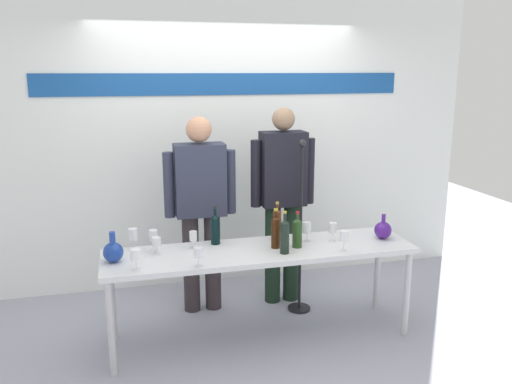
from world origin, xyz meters
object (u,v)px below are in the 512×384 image
at_px(wine_glass_left_2, 153,235).
at_px(wine_glass_right_2, 333,228).
at_px(wine_bottle_3, 285,236).
at_px(wine_glass_left_3, 133,235).
at_px(wine_bottle_2, 297,232).
at_px(wine_glass_left_5, 156,242).
at_px(microphone_stand, 300,255).
at_px(wine_glass_left_1, 136,255).
at_px(wine_bottle_4, 277,223).
at_px(wine_bottle_0, 215,228).
at_px(display_table, 261,256).
at_px(decanter_blue_right, 383,230).
at_px(presenter_left, 201,202).
at_px(wine_glass_left_0, 193,237).
at_px(wine_glass_right_0, 344,236).
at_px(wine_glass_right_1, 307,228).
at_px(decanter_blue_left, 113,251).
at_px(wine_bottle_1, 276,231).
at_px(wine_glass_left_4, 198,253).
at_px(presenter_right, 283,194).

height_order(wine_glass_left_2, wine_glass_right_2, wine_glass_left_2).
distance_m(wine_bottle_3, wine_glass_left_3, 1.15).
xyz_separation_m(wine_bottle_2, wine_glass_left_5, (-1.06, 0.12, -0.03)).
bearing_deg(microphone_stand, wine_glass_left_1, -157.11).
xyz_separation_m(wine_bottle_2, wine_bottle_3, (-0.14, -0.11, 0.01)).
bearing_deg(wine_bottle_4, wine_bottle_2, -64.59).
height_order(wine_bottle_0, microphone_stand, microphone_stand).
xyz_separation_m(display_table, wine_glass_right_2, (0.60, 0.04, 0.17)).
xyz_separation_m(decanter_blue_right, presenter_left, (-1.39, 0.62, 0.17)).
height_order(wine_bottle_3, wine_glass_right_2, wine_bottle_3).
height_order(wine_glass_left_1, wine_glass_left_5, wine_glass_left_1).
bearing_deg(decanter_blue_right, wine_glass_left_0, 174.33).
height_order(wine_glass_left_2, microphone_stand, microphone_stand).
bearing_deg(wine_glass_left_3, wine_glass_right_0, -16.13).
distance_m(wine_glass_left_5, wine_glass_right_0, 1.40).
bearing_deg(wine_glass_right_1, microphone_stand, 79.61).
xyz_separation_m(decanter_blue_right, wine_glass_right_2, (-0.42, 0.04, 0.03)).
relative_size(wine_bottle_0, wine_bottle_4, 0.96).
xyz_separation_m(display_table, decanter_blue_left, (-1.09, -0.00, 0.14)).
distance_m(wine_bottle_1, wine_glass_left_0, 0.63).
bearing_deg(display_table, wine_glass_left_0, 163.10).
bearing_deg(wine_bottle_3, wine_glass_right_0, -7.95).
bearing_deg(wine_glass_left_2, microphone_stand, 9.57).
height_order(display_table, wine_bottle_1, wine_bottle_1).
relative_size(display_table, wine_bottle_3, 7.29).
height_order(display_table, wine_glass_left_5, wine_glass_left_5).
distance_m(display_table, wine_glass_left_1, 0.97).
bearing_deg(wine_bottle_1, wine_glass_right_2, 5.13).
distance_m(display_table, wine_glass_left_2, 0.83).
distance_m(decanter_blue_right, wine_bottle_0, 1.36).
bearing_deg(wine_glass_right_0, wine_glass_left_1, 179.95).
relative_size(wine_glass_left_0, microphone_stand, 0.09).
relative_size(wine_bottle_0, wine_glass_left_3, 1.86).
distance_m(wine_glass_left_4, wine_glass_right_2, 1.15).
bearing_deg(wine_bottle_4, wine_glass_left_4, -148.74).
bearing_deg(wine_bottle_4, microphone_stand, 37.31).
distance_m(presenter_left, wine_glass_left_2, 0.63).
bearing_deg(wine_bottle_0, presenter_right, 31.35).
xyz_separation_m(presenter_right, wine_bottle_4, (-0.18, -0.44, -0.13)).
relative_size(presenter_right, wine_bottle_0, 5.87).
bearing_deg(wine_glass_right_2, wine_glass_left_4, -165.77).
bearing_deg(microphone_stand, wine_glass_left_4, -146.94).
xyz_separation_m(display_table, wine_glass_left_1, (-0.94, -0.20, 0.17)).
bearing_deg(wine_glass_left_1, wine_glass_left_0, 38.23).
distance_m(wine_bottle_3, wine_glass_left_1, 1.08).
height_order(presenter_right, wine_glass_left_5, presenter_right).
bearing_deg(wine_glass_left_1, decanter_blue_left, 127.57).
bearing_deg(microphone_stand, wine_bottle_4, -142.69).
bearing_deg(wine_bottle_1, wine_bottle_4, 69.94).
bearing_deg(wine_glass_left_1, wine_glass_left_5, 61.13).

